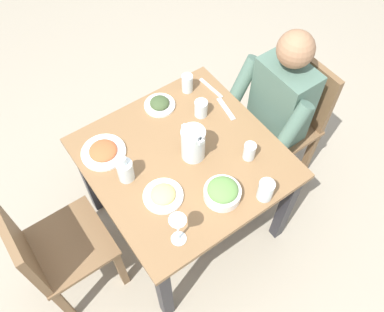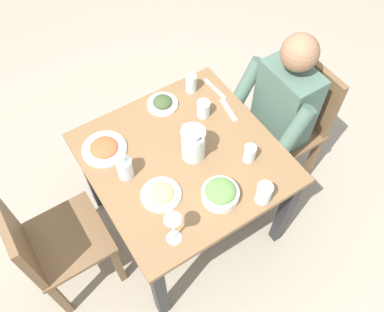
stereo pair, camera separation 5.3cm
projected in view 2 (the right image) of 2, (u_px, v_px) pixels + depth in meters
The scene contains 18 objects.
ground_plane at pixel (185, 218), 2.68m from camera, with size 8.00×8.00×0.00m, color #9E937F.
dining_table at pixel (184, 168), 2.19m from camera, with size 0.93×0.93×0.71m.
chair_near at pixel (293, 120), 2.50m from camera, with size 0.40×0.40×0.89m.
chair_far at pixel (48, 244), 2.05m from camera, with size 0.40×0.40×0.89m.
diner_near at pixel (271, 119), 2.31m from camera, with size 0.48×0.53×1.18m.
water_pitcher at pixel (193, 143), 2.02m from camera, with size 0.16×0.12×0.19m.
salad_bowl at pixel (220, 193), 1.92m from camera, with size 0.18×0.18×0.09m.
plate_fries at pixel (161, 194), 1.95m from camera, with size 0.19×0.19×0.05m.
plate_rice_curry at pixel (104, 148), 2.10m from camera, with size 0.23×0.23×0.04m.
plate_dolmas at pixel (163, 103), 2.27m from camera, with size 0.17×0.17×0.05m.
water_glass_far_left at pixel (191, 83), 2.30m from camera, with size 0.06×0.06×0.11m, color silver.
water_glass_center at pixel (264, 193), 1.91m from camera, with size 0.08×0.08×0.11m, color silver.
water_glass_far_right at pixel (250, 153), 2.04m from camera, with size 0.06×0.06×0.10m, color silver.
water_glass_near_left at pixel (203, 109), 2.21m from camera, with size 0.07×0.07×0.10m, color silver.
wine_glass at pixel (173, 225), 1.72m from camera, with size 0.08×0.08×0.20m.
oil_carafe at pixel (125, 168), 1.98m from camera, with size 0.08×0.08×0.16m.
fork_near at pixel (229, 110), 2.26m from camera, with size 0.17×0.03×0.01m, color silver.
knife_near at pixel (215, 89), 2.35m from camera, with size 0.18×0.02×0.01m, color silver.
Camera 2 is at (-1.01, 0.60, 2.44)m, focal length 38.67 mm.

